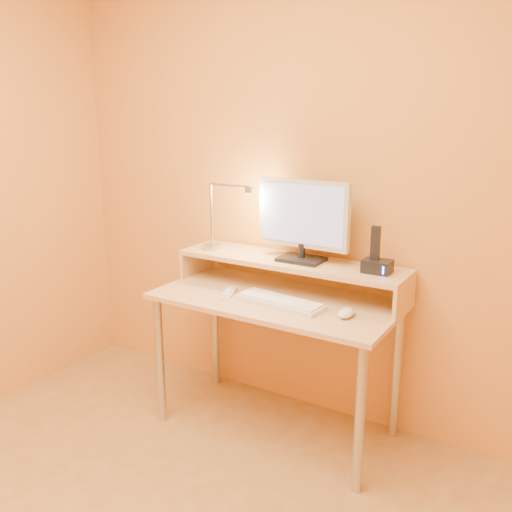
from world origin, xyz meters
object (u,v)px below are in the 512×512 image
Objects in this scene: keyboard at (280,303)px; monitor_panel at (303,214)px; remote_control at (228,294)px; mouse at (346,313)px; phone_dock at (377,266)px; lamp_base at (212,247)px.

monitor_panel is at bearing 98.23° from keyboard.
mouse is at bearing -16.95° from remote_control.
phone_dock is 0.30× the size of keyboard.
remote_control is (-0.29, -0.01, -0.00)m from keyboard.
keyboard is at bearing -85.65° from monitor_panel.
lamp_base is at bearing -178.99° from phone_dock.
phone_dock is at bearing 0.85° from monitor_panel.
mouse is (0.33, 0.01, 0.01)m from keyboard.
keyboard is at bearing -20.63° from lamp_base.
lamp_base reaches higher than mouse.
monitor_panel is 0.58m from lamp_base.
monitor_panel reaches higher than phone_dock.
mouse reaches higher than remote_control.
remote_control is (0.25, -0.21, -0.16)m from lamp_base.
lamp_base is 0.55× the size of remote_control.
remote_control is at bearing -171.56° from keyboard.
monitor_panel is 4.20× the size of mouse.
phone_dock reaches higher than lamp_base.
monitor_panel is at bearing 4.32° from lamp_base.
mouse is (0.34, -0.23, -0.38)m from monitor_panel.
keyboard is (-0.38, -0.23, -0.18)m from phone_dock.
mouse is at bearing -31.82° from monitor_panel.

